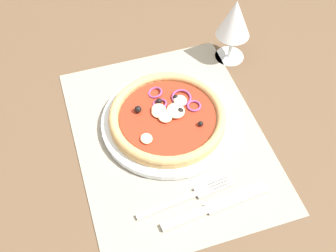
{
  "coord_description": "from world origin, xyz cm",
  "views": [
    {
      "loc": [
        47.77,
        -15.51,
        68.07
      ],
      "look_at": [
        -0.93,
        0.0,
        2.62
      ],
      "focal_mm": 47.04,
      "sensor_mm": 36.0,
      "label": 1
    }
  ],
  "objects_px": {
    "plate": "(167,122)",
    "pizza": "(167,116)",
    "fork": "(190,196)",
    "knife": "(217,206)",
    "wine_glass": "(234,20)"
  },
  "relations": [
    {
      "from": "knife",
      "to": "fork",
      "type": "bearing_deg",
      "value": 132.53
    },
    {
      "from": "fork",
      "to": "wine_glass",
      "type": "xyz_separation_m",
      "value": [
        -0.31,
        0.2,
        0.09
      ]
    },
    {
      "from": "fork",
      "to": "knife",
      "type": "bearing_deg",
      "value": -47.95
    },
    {
      "from": "pizza",
      "to": "fork",
      "type": "height_order",
      "value": "pizza"
    },
    {
      "from": "knife",
      "to": "pizza",
      "type": "bearing_deg",
      "value": 91.3
    },
    {
      "from": "plate",
      "to": "pizza",
      "type": "bearing_deg",
      "value": 150.92
    },
    {
      "from": "plate",
      "to": "knife",
      "type": "bearing_deg",
      "value": 7.39
    },
    {
      "from": "plate",
      "to": "pizza",
      "type": "distance_m",
      "value": 0.02
    },
    {
      "from": "plate",
      "to": "pizza",
      "type": "relative_size",
      "value": 1.14
    },
    {
      "from": "fork",
      "to": "wine_glass",
      "type": "distance_m",
      "value": 0.38
    },
    {
      "from": "plate",
      "to": "fork",
      "type": "distance_m",
      "value": 0.17
    },
    {
      "from": "plate",
      "to": "fork",
      "type": "relative_size",
      "value": 1.43
    },
    {
      "from": "pizza",
      "to": "fork",
      "type": "relative_size",
      "value": 1.25
    },
    {
      "from": "pizza",
      "to": "knife",
      "type": "distance_m",
      "value": 0.2
    },
    {
      "from": "fork",
      "to": "pizza",
      "type": "bearing_deg",
      "value": 79.81
    }
  ]
}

